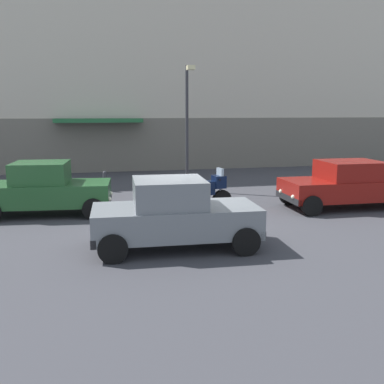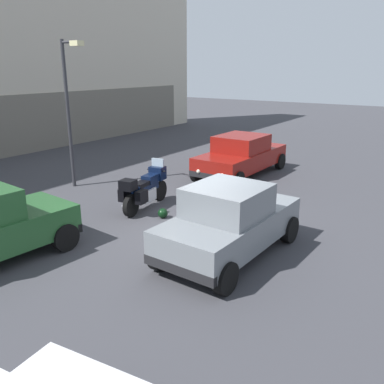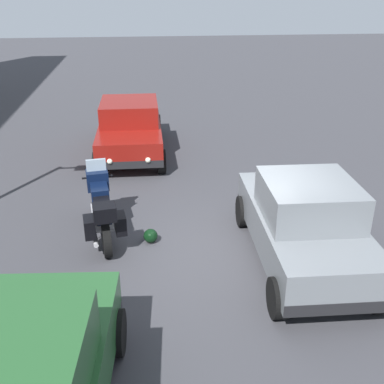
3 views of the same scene
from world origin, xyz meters
name	(u,v)px [view 3 (image 3 of 3)]	position (x,y,z in m)	size (l,w,h in m)	color
ground_plane	(238,254)	(0.00, 0.00, 0.00)	(80.00, 80.00, 0.00)	#38383D
motorcycle	(102,208)	(0.99, 2.55, 0.62)	(2.26, 0.90, 1.36)	black
helmet	(151,236)	(0.62, 1.62, 0.14)	(0.28, 0.28, 0.28)	black
car_sedan_far	(130,127)	(6.05, 2.00, 0.78)	(4.60, 1.97, 1.56)	maroon
car_wagon_end	(304,223)	(-0.41, -1.04, 0.81)	(3.93, 1.92, 1.64)	slate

